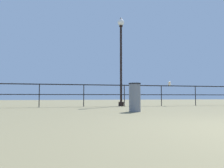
{
  "coord_description": "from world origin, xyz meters",
  "views": [
    {
      "loc": [
        -3.05,
        -2.09,
        0.49
      ],
      "look_at": [
        -0.77,
        7.6,
        1.1
      ],
      "focal_mm": 33.31,
      "sensor_mm": 36.0,
      "label": 1
    }
  ],
  "objects": [
    {
      "name": "lamppost_center",
      "position": [
        -0.12,
        8.29,
        2.75
      ],
      "size": [
        0.34,
        0.34,
        4.69
      ],
      "color": "black",
      "rests_on": "ground_plane"
    },
    {
      "name": "pier_railing",
      "position": [
        -0.0,
        8.1,
        0.81
      ],
      "size": [
        24.83,
        0.05,
        1.09
      ],
      "color": "black",
      "rests_on": "ground_plane"
    },
    {
      "name": "trash_bin",
      "position": [
        -0.79,
        4.3,
        0.47
      ],
      "size": [
        0.39,
        0.39,
        0.93
      ],
      "color": "slate",
      "rests_on": "ground_plane"
    },
    {
      "name": "seagull_on_rail",
      "position": [
        2.54,
        8.08,
        1.19
      ],
      "size": [
        0.29,
        0.45,
        0.22
      ],
      "color": "white",
      "rests_on": "pier_railing"
    }
  ]
}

